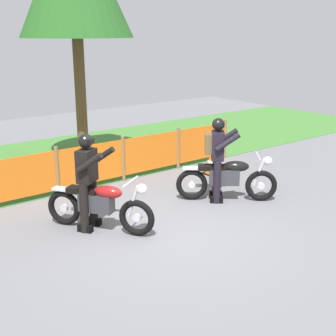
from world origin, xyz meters
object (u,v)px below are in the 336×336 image
at_px(motorcycle_lead, 100,205).
at_px(motorcycle_trailing, 227,178).
at_px(rider_lead, 88,178).
at_px(rider_trailing, 217,155).
at_px(traffic_cone, 210,163).

height_order(motorcycle_lead, motorcycle_trailing, motorcycle_trailing).
relative_size(rider_lead, rider_trailing, 1.00).
bearing_deg(traffic_cone, rider_lead, -164.37).
distance_m(rider_lead, rider_trailing, 2.72).
bearing_deg(rider_trailing, motorcycle_lead, -142.80).
height_order(motorcycle_trailing, rider_trailing, rider_trailing).
xyz_separation_m(motorcycle_lead, rider_lead, (-0.11, 0.16, 0.45)).
height_order(motorcycle_trailing, traffic_cone, motorcycle_trailing).
xyz_separation_m(motorcycle_trailing, rider_trailing, (-0.17, 0.14, 0.48)).
bearing_deg(motorcycle_lead, traffic_cone, 75.28).
bearing_deg(rider_trailing, rider_lead, -146.12).
xyz_separation_m(motorcycle_trailing, rider_lead, (-2.87, 0.45, 0.45)).
xyz_separation_m(motorcycle_trailing, traffic_cone, (0.95, 1.52, -0.21)).
distance_m(motorcycle_lead, rider_lead, 0.49).
distance_m(rider_trailing, traffic_cone, 1.90).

